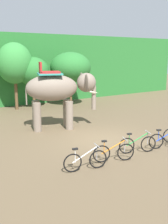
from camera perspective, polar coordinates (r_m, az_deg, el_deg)
name	(u,v)px	position (r m, az deg, el deg)	size (l,w,h in m)	color
ground_plane	(103,140)	(13.60, 4.07, -5.86)	(80.00, 80.00, 0.00)	brown
foliage_hedge	(9,68)	(25.75, -15.59, 8.92)	(36.00, 6.00, 5.90)	#28702D
tree_left	(15,63)	(21.15, -14.47, 9.91)	(2.66, 2.66, 5.06)	brown
tree_right	(33,72)	(21.37, -10.71, 8.38)	(2.47, 2.47, 3.99)	brown
tree_center	(71,68)	(22.15, -2.87, 9.36)	(3.30, 3.30, 4.38)	brown
elephant	(58,90)	(15.30, -5.54, 4.59)	(4.22, 2.75, 3.78)	gray
bike_white	(85,160)	(10.04, 0.29, -10.17)	(1.68, 0.56, 0.92)	black
bike_orange	(114,152)	(10.88, 6.28, -8.45)	(1.61, 0.74, 0.92)	black
bike_green	(138,144)	(11.96, 11.25, -6.69)	(1.62, 0.72, 0.92)	black
bike_blue	(166,140)	(12.84, 17.02, -5.68)	(1.60, 0.77, 0.92)	black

